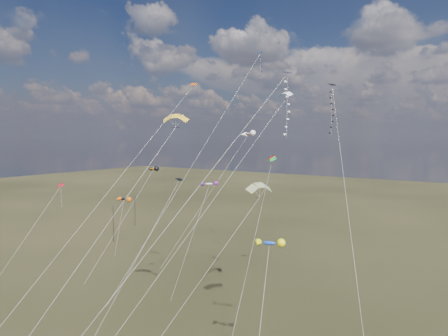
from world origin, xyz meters
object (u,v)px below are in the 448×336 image
Objects in this scene: utility_pole_far at (135,210)px; diamond_black_high at (333,120)px; parafoil_yellow at (175,117)px; utility_pole_near at (113,224)px; novelty_black_orange at (124,199)px.

diamond_black_high is (60.53, -22.64, 21.53)m from utility_pole_far.
utility_pole_near is at bearing 148.95° from parafoil_yellow.
utility_pole_near and utility_pole_far have the same top height.
novelty_black_orange is at bearing 147.16° from parafoil_yellow.
utility_pole_near is 0.26× the size of diamond_black_high.
utility_pole_far is 0.26× the size of diamond_black_high.
diamond_black_high is 20.12m from parafoil_yellow.
parafoil_yellow is (46.85, -37.39, 21.66)m from utility_pole_far.
parafoil_yellow is at bearing -31.05° from utility_pole_near.
diamond_black_high is 1.14× the size of parafoil_yellow.
utility_pole_far is at bearing 119.74° from utility_pole_near.
utility_pole_far is 0.30× the size of parafoil_yellow.
diamond_black_high is at bearing -7.98° from novelty_black_orange.
diamond_black_high is 2.78× the size of novelty_black_orange.
novelty_black_orange is at bearing 172.02° from diamond_black_high.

